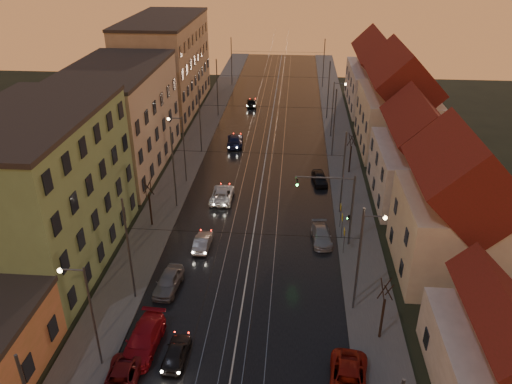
% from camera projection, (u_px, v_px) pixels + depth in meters
% --- Properties ---
extents(road, '(16.00, 120.00, 0.04)m').
position_uv_depth(road, '(267.00, 151.00, 66.66)').
color(road, black).
rests_on(road, ground).
extents(sidewalk_left, '(4.00, 120.00, 0.15)m').
position_uv_depth(sidewalk_left, '(193.00, 149.00, 67.35)').
color(sidewalk_left, '#4C4C4C').
rests_on(sidewalk_left, ground).
extents(sidewalk_right, '(4.00, 120.00, 0.15)m').
position_uv_depth(sidewalk_right, '(342.00, 153.00, 65.93)').
color(sidewalk_right, '#4C4C4C').
rests_on(sidewalk_right, ground).
extents(tram_rail_0, '(0.06, 120.00, 0.03)m').
position_uv_depth(tram_rail_0, '(250.00, 150.00, 66.80)').
color(tram_rail_0, gray).
rests_on(tram_rail_0, road).
extents(tram_rail_1, '(0.06, 120.00, 0.03)m').
position_uv_depth(tram_rail_1, '(261.00, 151.00, 66.70)').
color(tram_rail_1, gray).
rests_on(tram_rail_1, road).
extents(tram_rail_2, '(0.06, 120.00, 0.03)m').
position_uv_depth(tram_rail_2, '(272.00, 151.00, 66.59)').
color(tram_rail_2, gray).
rests_on(tram_rail_2, road).
extents(tram_rail_3, '(0.06, 120.00, 0.03)m').
position_uv_depth(tram_rail_3, '(283.00, 151.00, 66.49)').
color(tram_rail_3, gray).
rests_on(tram_rail_3, road).
extents(apartment_left_1, '(10.00, 18.00, 13.00)m').
position_uv_depth(apartment_left_1, '(41.00, 193.00, 41.91)').
color(apartment_left_1, '#6A8E5A').
rests_on(apartment_left_1, ground).
extents(apartment_left_2, '(10.00, 20.00, 12.00)m').
position_uv_depth(apartment_left_2, '(119.00, 120.00, 59.84)').
color(apartment_left_2, '#B9A88F').
rests_on(apartment_left_2, ground).
extents(apartment_left_3, '(10.00, 24.00, 14.00)m').
position_uv_depth(apartment_left_3, '(166.00, 65.00, 80.62)').
color(apartment_left_3, '#947C5F').
rests_on(apartment_left_3, ground).
extents(house_right_0, '(8.16, 10.20, 5.80)m').
position_uv_depth(house_right_0, '(506.00, 355.00, 30.49)').
color(house_right_0, '#BAB5AC').
rests_on(house_right_0, ground).
extents(house_right_1, '(8.67, 10.20, 10.80)m').
position_uv_depth(house_right_1, '(455.00, 214.00, 40.83)').
color(house_right_1, beige).
rests_on(house_right_1, ground).
extents(house_right_2, '(9.18, 12.24, 9.20)m').
position_uv_depth(house_right_2, '(420.00, 160.00, 52.71)').
color(house_right_2, '#BAB5AC').
rests_on(house_right_2, ground).
extents(house_right_3, '(9.18, 14.28, 11.50)m').
position_uv_depth(house_right_3, '(397.00, 106.00, 65.45)').
color(house_right_3, beige).
rests_on(house_right_3, ground).
extents(house_right_4, '(9.18, 16.32, 10.00)m').
position_uv_depth(house_right_4, '(378.00, 77.00, 81.73)').
color(house_right_4, '#BAB5AC').
rests_on(house_right_4, ground).
extents(catenary_pole_l_1, '(0.16, 0.16, 9.00)m').
position_uv_depth(catenary_pole_l_1, '(129.00, 251.00, 37.78)').
color(catenary_pole_l_1, '#595B60').
rests_on(catenary_pole_l_1, ground).
extents(catenary_pole_r_1, '(0.16, 0.16, 9.00)m').
position_uv_depth(catenary_pole_r_1, '(358.00, 261.00, 36.56)').
color(catenary_pole_r_1, '#595B60').
rests_on(catenary_pole_r_1, ground).
extents(catenary_pole_l_2, '(0.16, 0.16, 9.00)m').
position_uv_depth(catenary_pole_l_2, '(174.00, 168.00, 51.05)').
color(catenary_pole_l_2, '#595B60').
rests_on(catenary_pole_l_2, ground).
extents(catenary_pole_r_2, '(0.16, 0.16, 9.00)m').
position_uv_depth(catenary_pole_r_2, '(343.00, 174.00, 49.83)').
color(catenary_pole_r_2, '#595B60').
rests_on(catenary_pole_r_2, ground).
extents(catenary_pole_l_3, '(0.16, 0.16, 9.00)m').
position_uv_depth(catenary_pole_l_3, '(200.00, 120.00, 64.33)').
color(catenary_pole_l_3, '#595B60').
rests_on(catenary_pole_l_3, ground).
extents(catenary_pole_r_3, '(0.16, 0.16, 9.00)m').
position_uv_depth(catenary_pole_r_3, '(334.00, 124.00, 63.11)').
color(catenary_pole_r_3, '#595B60').
rests_on(catenary_pole_r_3, ground).
extents(catenary_pole_l_4, '(0.16, 0.16, 9.00)m').
position_uv_depth(catenary_pole_l_4, '(217.00, 88.00, 77.60)').
color(catenary_pole_l_4, '#595B60').
rests_on(catenary_pole_l_4, ground).
extents(catenary_pole_r_4, '(0.16, 0.16, 9.00)m').
position_uv_depth(catenary_pole_r_4, '(328.00, 91.00, 76.38)').
color(catenary_pole_r_4, '#595B60').
rests_on(catenary_pole_r_4, ground).
extents(catenary_pole_l_5, '(0.16, 0.16, 9.00)m').
position_uv_depth(catenary_pole_l_5, '(232.00, 62.00, 93.53)').
color(catenary_pole_l_5, '#595B60').
rests_on(catenary_pole_l_5, ground).
extents(catenary_pole_r_5, '(0.16, 0.16, 9.00)m').
position_uv_depth(catenary_pole_r_5, '(324.00, 64.00, 92.31)').
color(catenary_pole_r_5, '#595B60').
rests_on(catenary_pole_r_5, ground).
extents(street_lamp_0, '(1.75, 0.32, 8.00)m').
position_uv_depth(street_lamp_0, '(87.00, 308.00, 31.44)').
color(street_lamp_0, '#595B60').
rests_on(street_lamp_0, ground).
extents(street_lamp_1, '(1.75, 0.32, 8.00)m').
position_uv_depth(street_lamp_1, '(364.00, 250.00, 37.23)').
color(street_lamp_1, '#595B60').
rests_on(street_lamp_1, ground).
extents(street_lamp_2, '(1.75, 0.32, 8.00)m').
position_uv_depth(street_lamp_2, '(181.00, 143.00, 56.22)').
color(street_lamp_2, '#595B60').
rests_on(street_lamp_2, ground).
extents(street_lamp_3, '(1.75, 0.32, 8.00)m').
position_uv_depth(street_lamp_3, '(335.00, 104.00, 69.09)').
color(street_lamp_3, '#595B60').
rests_on(street_lamp_3, ground).
extents(traffic_light_mast, '(5.30, 0.32, 7.20)m').
position_uv_depth(traffic_light_mast, '(341.00, 202.00, 44.52)').
color(traffic_light_mast, '#595B60').
rests_on(traffic_light_mast, ground).
extents(bare_tree_0, '(1.09, 1.09, 5.11)m').
position_uv_depth(bare_tree_0, '(150.00, 204.00, 48.55)').
color(bare_tree_0, black).
rests_on(bare_tree_0, ground).
extents(bare_tree_1, '(1.09, 1.09, 5.11)m').
position_uv_depth(bare_tree_1, '(383.00, 311.00, 34.72)').
color(bare_tree_1, black).
rests_on(bare_tree_1, ground).
extents(bare_tree_2, '(1.09, 1.09, 5.11)m').
position_uv_depth(bare_tree_2, '(351.00, 154.00, 59.48)').
color(bare_tree_2, black).
rests_on(bare_tree_2, ground).
extents(driving_car_0, '(1.61, 3.72, 1.25)m').
position_uv_depth(driving_car_0, '(176.00, 352.00, 33.80)').
color(driving_car_0, black).
rests_on(driving_car_0, ground).
extents(driving_car_1, '(1.39, 3.81, 1.25)m').
position_uv_depth(driving_car_1, '(203.00, 242.00, 45.95)').
color(driving_car_1, '#96969B').
rests_on(driving_car_1, ground).
extents(driving_car_2, '(2.29, 4.94, 1.37)m').
position_uv_depth(driving_car_2, '(222.00, 194.00, 54.25)').
color(driving_car_2, white).
rests_on(driving_car_2, ground).
extents(driving_car_3, '(2.49, 5.29, 1.49)m').
position_uv_depth(driving_car_3, '(235.00, 140.00, 68.28)').
color(driving_car_3, '#161D43').
rests_on(driving_car_3, ground).
extents(driving_car_4, '(1.94, 4.10, 1.35)m').
position_uv_depth(driving_car_4, '(252.00, 102.00, 83.80)').
color(driving_car_4, black).
rests_on(driving_car_4, ground).
extents(parked_left_1, '(2.31, 4.62, 1.26)m').
position_uv_depth(parked_left_1, '(121.00, 381.00, 31.62)').
color(parked_left_1, maroon).
rests_on(parked_left_1, ground).
extents(parked_left_2, '(2.41, 5.31, 1.51)m').
position_uv_depth(parked_left_2, '(143.00, 340.00, 34.69)').
color(parked_left_2, maroon).
rests_on(parked_left_2, ground).
extents(parked_left_3, '(2.07, 4.39, 1.45)m').
position_uv_depth(parked_left_3, '(168.00, 281.00, 40.55)').
color(parked_left_3, gray).
rests_on(parked_left_3, ground).
extents(parked_right_0, '(2.99, 5.47, 1.45)m').
position_uv_depth(parked_right_0, '(348.00, 381.00, 31.48)').
color(parked_right_0, maroon).
rests_on(parked_right_0, ground).
extents(parked_right_1, '(2.10, 4.39, 1.23)m').
position_uv_depth(parked_right_1, '(321.00, 236.00, 46.91)').
color(parked_right_1, '#A09FA4').
rests_on(parked_right_1, ground).
extents(parked_right_2, '(2.04, 4.04, 1.32)m').
position_uv_depth(parked_right_2, '(320.00, 178.00, 57.84)').
color(parked_right_2, black).
rests_on(parked_right_2, ground).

